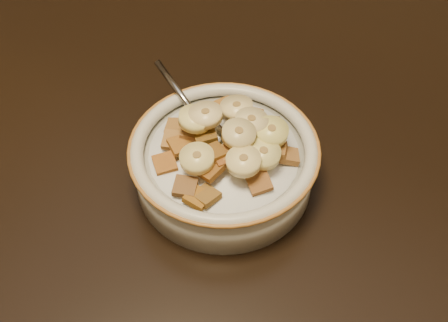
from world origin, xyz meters
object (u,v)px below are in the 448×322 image
at_px(table, 79,39).
at_px(chair, 181,17).
at_px(spoon, 208,132).
at_px(cereal_bowl, 224,167).

height_order(table, chair, chair).
bearing_deg(chair, spoon, -62.15).
xyz_separation_m(chair, cereal_bowl, (0.37, -0.63, 0.34)).
relative_size(table, cereal_bowl, 8.17).
height_order(cereal_bowl, spoon, spoon).
bearing_deg(cereal_bowl, table, 150.02).
relative_size(chair, spoon, 20.97).
xyz_separation_m(table, chair, (-0.10, 0.47, -0.30)).
bearing_deg(spoon, cereal_bowl, 90.00).
distance_m(chair, cereal_bowl, 0.81).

